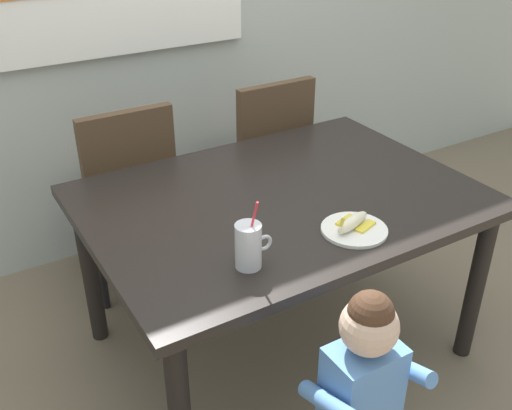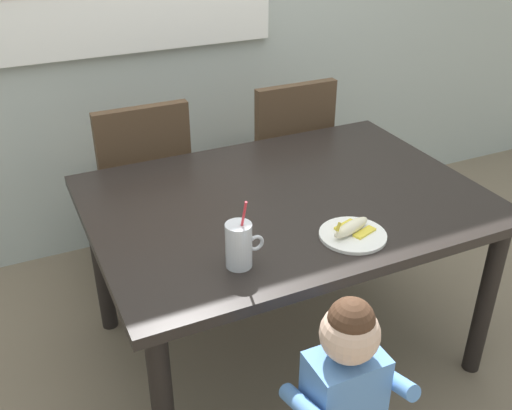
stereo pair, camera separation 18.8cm
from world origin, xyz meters
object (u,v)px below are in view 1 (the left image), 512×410
at_px(snack_plate, 354,230).
at_px(peeled_banana, 353,222).
at_px(dining_chair_left, 125,189).
at_px(toddler_standing, 363,379).
at_px(dining_table, 281,215).
at_px(milk_cup, 249,248).
at_px(dining_chair_right, 263,155).

relative_size(snack_plate, peeled_banana, 1.31).
bearing_deg(dining_chair_left, toddler_standing, 97.40).
height_order(dining_table, toddler_standing, toddler_standing).
height_order(toddler_standing, snack_plate, toddler_standing).
relative_size(toddler_standing, milk_cup, 3.38).
relative_size(dining_table, dining_chair_left, 1.54).
xyz_separation_m(dining_table, dining_chair_right, (0.37, 0.74, -0.12)).
bearing_deg(milk_cup, dining_chair_left, 91.85).
relative_size(dining_chair_right, milk_cup, 3.87).
xyz_separation_m(dining_chair_left, milk_cup, (0.04, -1.08, 0.28)).
height_order(dining_chair_left, milk_cup, milk_cup).
bearing_deg(dining_table, snack_plate, -78.41).
xyz_separation_m(dining_table, peeled_banana, (0.07, -0.34, 0.12)).
relative_size(dining_chair_left, snack_plate, 4.17).
relative_size(dining_table, peeled_banana, 8.46).
bearing_deg(dining_table, dining_chair_right, 63.08).
bearing_deg(milk_cup, dining_table, 44.56).
height_order(dining_table, dining_chair_right, dining_chair_right).
relative_size(dining_table, snack_plate, 6.44).
bearing_deg(snack_plate, dining_table, 101.59).
relative_size(dining_chair_right, snack_plate, 4.17).
relative_size(dining_table, dining_chair_right, 1.54).
distance_m(dining_table, dining_chair_left, 0.84).
xyz_separation_m(toddler_standing, peeled_banana, (0.26, 0.40, 0.26)).
bearing_deg(dining_chair_right, dining_chair_left, -0.74).
bearing_deg(milk_cup, peeled_banana, -0.02).
distance_m(snack_plate, peeled_banana, 0.03).
height_order(dining_table, peeled_banana, peeled_banana).
bearing_deg(peeled_banana, dining_chair_left, 112.51).
distance_m(toddler_standing, milk_cup, 0.52).
xyz_separation_m(dining_table, dining_chair_left, (-0.38, 0.74, -0.12)).
bearing_deg(milk_cup, dining_chair_right, 56.26).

